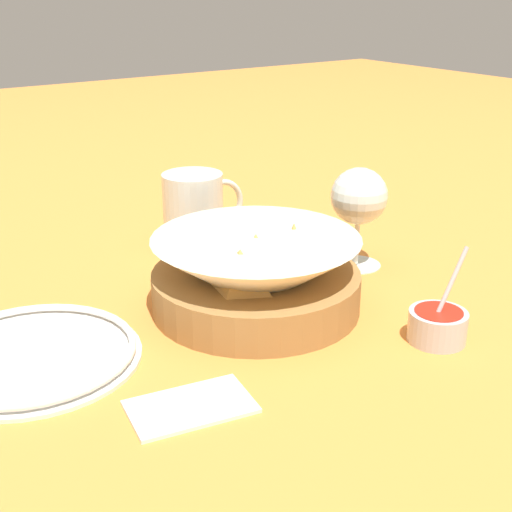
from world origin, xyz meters
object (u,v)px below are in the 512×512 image
object	(u,v)px
sauce_cup	(438,324)
beer_mug	(195,214)
wine_glass	(359,200)
side_plate	(31,354)
food_basket	(255,277)

from	to	relation	value
sauce_cup	beer_mug	xyz separation A→B (m)	(-0.07, 0.40, 0.03)
wine_glass	side_plate	world-z (taller)	wine_glass
food_basket	beer_mug	xyz separation A→B (m)	(0.05, 0.22, 0.01)
sauce_cup	side_plate	size ratio (longest dim) A/B	0.46
sauce_cup	beer_mug	bearing A→B (deg)	99.94
wine_glass	beer_mug	size ratio (longest dim) A/B	1.06
sauce_cup	beer_mug	size ratio (longest dim) A/B	0.80
beer_mug	side_plate	distance (m)	0.37
food_basket	beer_mug	bearing A→B (deg)	78.10
food_basket	wine_glass	distance (m)	0.20
food_basket	beer_mug	size ratio (longest dim) A/B	1.91
wine_glass	side_plate	distance (m)	0.46
side_plate	food_basket	bearing A→B (deg)	-6.41
side_plate	wine_glass	bearing A→B (deg)	0.50
wine_glass	food_basket	bearing A→B (deg)	-170.13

